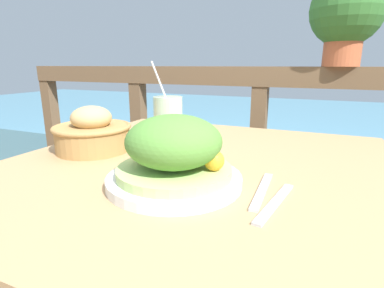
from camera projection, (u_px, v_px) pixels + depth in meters
patio_table at (197, 199)px, 0.77m from camera, size 0.93×0.96×0.74m
railing_fence at (258, 129)px, 1.45m from camera, size 2.80×0.08×0.96m
sea_backdrop at (296, 129)px, 3.79m from camera, size 12.00×4.00×0.35m
salad_plate at (174, 155)px, 0.59m from camera, size 0.27×0.27×0.14m
drink_glass at (168, 125)px, 0.82m from camera, size 0.08×0.08×0.25m
bread_basket at (93, 133)px, 0.84m from camera, size 0.21×0.21×0.13m
potted_plant at (347, 13)px, 1.20m from camera, size 0.29×0.29×0.36m
fork at (262, 190)px, 0.57m from camera, size 0.02×0.18×0.00m
knife at (275, 203)px, 0.52m from camera, size 0.04×0.18×0.00m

